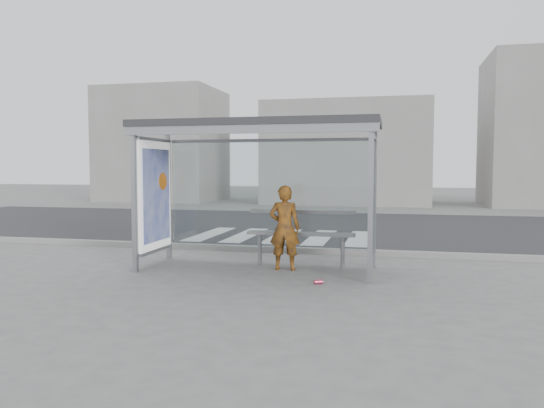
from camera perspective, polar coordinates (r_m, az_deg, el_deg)
The scene contains 11 objects.
ground at distance 9.49m, azimuth -1.59°, elevation -7.06°, with size 80.00×80.00×0.00m, color #61615F.
road at distance 16.29m, azimuth 4.66°, elevation -2.42°, with size 30.00×10.00×0.01m, color #28282A.
curb at distance 11.35m, azimuth 0.91°, elevation -4.92°, with size 30.00×0.18×0.12m, color gray.
crosswalk at distance 13.93m, azimuth 1.11°, elevation -3.50°, with size 4.55×3.00×0.00m.
bus_shelter at distance 9.48m, azimuth -3.70°, elevation 4.98°, with size 4.25×1.65×2.62m.
building_left at distance 29.73m, azimuth -11.58°, elevation 6.19°, with size 6.00×5.00×6.00m, color gray.
building_center at distance 27.12m, azimuth 8.11°, elevation 5.40°, with size 8.00×5.00×5.00m, color gray.
building_right at distance 27.87m, azimuth 27.04°, elevation 7.02°, with size 5.00×5.00×7.00m, color gray.
person at distance 9.35m, azimuth 1.36°, elevation -2.57°, with size 0.55×0.36×1.50m, color #E75215.
bench at distance 9.73m, azimuth 3.11°, elevation -3.21°, with size 1.98×0.33×1.02m.
soda_can at distance 8.36m, azimuth 5.00°, elevation -8.34°, with size 0.07×0.07×0.13m, color #DA4063.
Camera 1 is at (2.36, -9.01, 1.82)m, focal length 35.00 mm.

